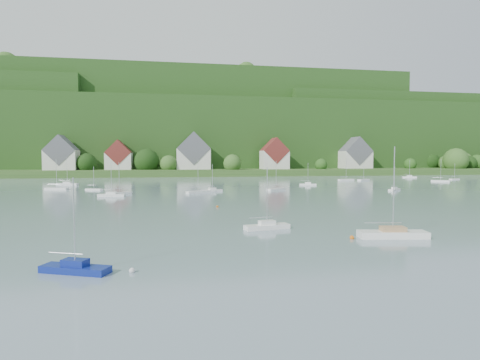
% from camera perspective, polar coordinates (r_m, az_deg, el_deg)
% --- Properties ---
extents(far_shore_strip, '(600.00, 60.00, 3.00)m').
position_cam_1_polar(far_shore_strip, '(204.97, -8.31, 1.23)').
color(far_shore_strip, '#2E531F').
rests_on(far_shore_strip, ground).
extents(forested_ridge, '(620.00, 181.22, 69.89)m').
position_cam_1_polar(forested_ridge, '(273.78, -8.61, 6.20)').
color(forested_ridge, '#1C3F14').
rests_on(forested_ridge, ground).
extents(village_building_0, '(14.00, 10.40, 16.00)m').
position_cam_1_polar(village_building_0, '(198.25, -24.37, 3.22)').
color(village_building_0, silver).
rests_on(village_building_0, far_shore_strip).
extents(village_building_1, '(12.00, 9.36, 14.00)m').
position_cam_1_polar(village_building_1, '(195.42, -17.09, 3.15)').
color(village_building_1, silver).
rests_on(village_building_1, far_shore_strip).
extents(village_building_2, '(16.00, 11.44, 18.00)m').
position_cam_1_polar(village_building_2, '(193.04, -6.76, 3.72)').
color(village_building_2, silver).
rests_on(village_building_2, far_shore_strip).
extents(village_building_3, '(13.00, 10.40, 15.50)m').
position_cam_1_polar(village_building_3, '(197.18, 4.98, 3.48)').
color(village_building_3, silver).
rests_on(village_building_3, far_shore_strip).
extents(village_building_4, '(15.00, 10.40, 16.50)m').
position_cam_1_polar(village_building_4, '(216.63, 16.32, 3.38)').
color(village_building_4, silver).
rests_on(village_building_4, far_shore_strip).
extents(near_sailboat_1, '(5.44, 3.38, 7.13)m').
position_cam_1_polar(near_sailboat_1, '(32.57, -22.70, -11.55)').
color(near_sailboat_1, navy).
rests_on(near_sailboat_1, ground).
extents(near_sailboat_2, '(7.47, 3.19, 9.77)m').
position_cam_1_polar(near_sailboat_2, '(45.67, 21.19, -7.19)').
color(near_sailboat_2, white).
rests_on(near_sailboat_2, ground).
extents(near_sailboat_3, '(5.71, 2.58, 7.45)m').
position_cam_1_polar(near_sailboat_3, '(47.83, 3.91, -6.60)').
color(near_sailboat_3, white).
rests_on(near_sailboat_3, ground).
extents(mooring_buoy_1, '(0.45, 0.45, 0.45)m').
position_cam_1_polar(mooring_buoy_1, '(31.40, -15.32, -12.74)').
color(mooring_buoy_1, silver).
rests_on(mooring_buoy_1, ground).
extents(mooring_buoy_2, '(0.48, 0.48, 0.48)m').
position_cam_1_polar(mooring_buoy_2, '(43.81, 15.86, -8.18)').
color(mooring_buoy_2, orange).
rests_on(mooring_buoy_2, ground).
extents(mooring_buoy_3, '(0.43, 0.43, 0.43)m').
position_cam_1_polar(mooring_buoy_3, '(68.48, -3.30, -3.96)').
color(mooring_buoy_3, orange).
rests_on(mooring_buoy_3, ground).
extents(far_sailboat_cluster, '(190.39, 66.54, 8.71)m').
position_cam_1_polar(far_sailboat_cluster, '(121.80, -4.49, -0.64)').
color(far_sailboat_cluster, white).
rests_on(far_sailboat_cluster, ground).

